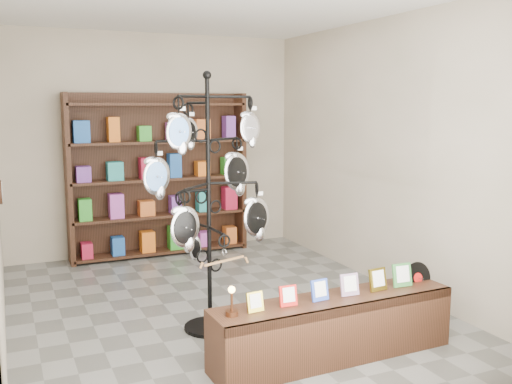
{
  "coord_description": "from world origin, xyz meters",
  "views": [
    {
      "loc": [
        -1.94,
        -5.24,
        2.05
      ],
      "look_at": [
        -0.03,
        -1.0,
        1.33
      ],
      "focal_mm": 40.0,
      "sensor_mm": 36.0,
      "label": 1
    }
  ],
  "objects": [
    {
      "name": "ground",
      "position": [
        0.0,
        0.0,
        0.0
      ],
      "size": [
        5.0,
        5.0,
        0.0
      ],
      "primitive_type": "plane",
      "color": "slate",
      "rests_on": "ground"
    },
    {
      "name": "back_shelving",
      "position": [
        0.0,
        2.3,
        1.03
      ],
      "size": [
        2.42,
        0.36,
        2.2
      ],
      "color": "black",
      "rests_on": "ground"
    },
    {
      "name": "display_tree",
      "position": [
        -0.27,
        -0.5,
        1.35
      ],
      "size": [
        1.21,
        1.18,
        2.34
      ],
      "rotation": [
        0.0,
        0.0,
        0.24
      ],
      "color": "black",
      "rests_on": "ground"
    },
    {
      "name": "room_envelope",
      "position": [
        0.0,
        0.0,
        1.85
      ],
      "size": [
        5.0,
        5.0,
        5.0
      ],
      "color": "#BFAD9A",
      "rests_on": "ground"
    },
    {
      "name": "front_shelf",
      "position": [
        0.44,
        -1.49,
        0.26
      ],
      "size": [
        2.09,
        0.48,
        0.74
      ],
      "rotation": [
        0.0,
        0.0,
        0.03
      ],
      "color": "black",
      "rests_on": "ground"
    }
  ]
}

